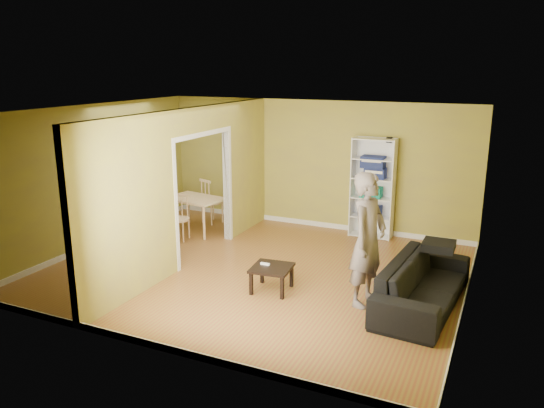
% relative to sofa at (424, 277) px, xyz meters
% --- Properties ---
extents(room_shell, '(6.50, 6.50, 6.50)m').
position_rel_sofa_xyz_m(room_shell, '(-2.70, 0.23, 0.87)').
color(room_shell, brown).
rests_on(room_shell, ground).
extents(partition, '(0.22, 5.50, 2.60)m').
position_rel_sofa_xyz_m(partition, '(-3.90, 0.23, 0.87)').
color(partition, gold).
rests_on(partition, ground).
extents(wall_speaker, '(0.10, 0.10, 0.10)m').
position_rel_sofa_xyz_m(wall_speaker, '(-1.20, 2.92, 1.47)').
color(wall_speaker, black).
rests_on(wall_speaker, room_shell).
extents(sofa, '(2.33, 1.15, 0.86)m').
position_rel_sofa_xyz_m(sofa, '(0.00, 0.00, 0.00)').
color(sofa, black).
rests_on(sofa, ground).
extents(person, '(0.92, 0.79, 2.21)m').
position_rel_sofa_xyz_m(person, '(-0.75, -0.24, 0.68)').
color(person, slate).
rests_on(person, ground).
extents(bookshelf, '(0.82, 0.36, 1.94)m').
position_rel_sofa_xyz_m(bookshelf, '(-1.44, 2.83, 0.54)').
color(bookshelf, white).
rests_on(bookshelf, ground).
extents(paper_box_navy_a, '(0.41, 0.27, 0.21)m').
position_rel_sofa_xyz_m(paper_box_navy_a, '(-1.46, 2.78, 0.09)').
color(paper_box_navy_a, navy).
rests_on(paper_box_navy_a, bookshelf).
extents(paper_box_teal, '(0.40, 0.26, 0.20)m').
position_rel_sofa_xyz_m(paper_box_teal, '(-1.47, 2.78, 0.46)').
color(paper_box_teal, '#0C6E6C').
rests_on(paper_box_teal, bookshelf).
extents(paper_box_navy_b, '(0.39, 0.26, 0.20)m').
position_rel_sofa_xyz_m(paper_box_navy_b, '(-1.41, 2.78, 0.84)').
color(paper_box_navy_b, '#1C1954').
rests_on(paper_box_navy_b, bookshelf).
extents(paper_box_navy_c, '(0.44, 0.29, 0.22)m').
position_rel_sofa_xyz_m(paper_box_navy_c, '(-1.46, 2.78, 1.08)').
color(paper_box_navy_c, '#111754').
rests_on(paper_box_navy_c, bookshelf).
extents(coffee_table, '(0.57, 0.57, 0.38)m').
position_rel_sofa_xyz_m(coffee_table, '(-2.13, -0.40, -0.11)').
color(coffee_table, black).
rests_on(coffee_table, ground).
extents(game_controller, '(0.14, 0.04, 0.03)m').
position_rel_sofa_xyz_m(game_controller, '(-2.25, -0.37, -0.04)').
color(game_controller, white).
rests_on(game_controller, coffee_table).
extents(dining_table, '(1.11, 0.74, 0.69)m').
position_rel_sofa_xyz_m(dining_table, '(-4.75, 1.65, 0.19)').
color(dining_table, beige).
rests_on(dining_table, ground).
extents(chair_left, '(0.57, 0.57, 0.95)m').
position_rel_sofa_xyz_m(chair_left, '(-5.58, 1.69, 0.05)').
color(chair_left, tan).
rests_on(chair_left, ground).
extents(chair_near, '(0.46, 0.46, 0.88)m').
position_rel_sofa_xyz_m(chair_near, '(-4.74, 1.04, 0.01)').
color(chair_near, tan).
rests_on(chair_near, ground).
extents(chair_far, '(0.56, 0.56, 0.96)m').
position_rel_sofa_xyz_m(chair_far, '(-4.75, 2.30, 0.05)').
color(chair_far, '#D9B688').
rests_on(chair_far, ground).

